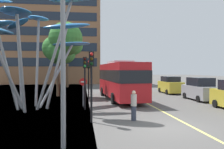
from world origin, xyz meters
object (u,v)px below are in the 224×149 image
Objects in this scene: red_bus at (120,79)px; no_entry_sign at (83,87)px; car_side_street at (170,85)px; pedestrian at (134,105)px; leaf_sculpture at (30,26)px; traffic_light_island_mid at (89,71)px; traffic_light_kerb_near at (91,72)px; car_parked_far at (200,90)px; traffic_light_kerb_far at (85,72)px.

red_bus is 4.90× the size of no_entry_sign.
red_bus is 2.65× the size of car_side_street.
pedestrian is (-0.75, -9.55, -1.18)m from red_bus.
traffic_light_island_mid is (4.38, 5.42, -3.27)m from leaf_sculpture.
no_entry_sign is (-0.44, 5.61, -1.30)m from traffic_light_kerb_near.
leaf_sculpture is at bearing -166.74° from car_parked_far.
traffic_light_kerb_far is 5.90m from traffic_light_island_mid.
traffic_light_kerb_far and traffic_light_island_mid have the same top height.
car_parked_far reaches higher than car_side_street.
car_side_street is 1.85× the size of no_entry_sign.
traffic_light_island_mid is at bearing 83.09° from no_entry_sign.
traffic_light_island_mid is at bearing -155.50° from car_side_street.
car_parked_far is (11.04, 4.00, -1.76)m from traffic_light_kerb_far.
car_parked_far is at bearing -86.27° from car_side_street.
leaf_sculpture is 7.09m from traffic_light_kerb_near.
traffic_light_kerb_near reaches higher than red_bus.
no_entry_sign is (-0.12, 1.43, -1.26)m from traffic_light_kerb_far.
car_side_street is at bearing 61.49° from pedestrian.
no_entry_sign is at bearing -130.96° from red_bus.
leaf_sculpture reaches higher than red_bus.
leaf_sculpture is 9.55m from pedestrian.
traffic_light_kerb_near is at bearing -90.58° from traffic_light_island_mid.
no_entry_sign is (-0.54, -4.46, -1.26)m from traffic_light_island_mid.
red_bus is 2.48× the size of car_parked_far.
traffic_light_kerb_far is at bearing -135.22° from car_side_street.
traffic_light_kerb_near is 0.93× the size of car_side_street.
car_parked_far reaches higher than pedestrian.
traffic_light_kerb_far is 11.88m from car_parked_far.
car_side_street is at bearing 34.76° from red_bus.
car_parked_far is 11.47m from no_entry_sign.
traffic_light_island_mid is 0.86× the size of car_parked_far.
leaf_sculpture is at bearing 132.61° from traffic_light_kerb_near.
car_parked_far is at bearing 19.91° from traffic_light_kerb_far.
pedestrian is (2.32, -9.84, -1.90)m from traffic_light_island_mid.
traffic_light_kerb_near is 1.72× the size of no_entry_sign.
traffic_light_kerb_far is at bearing -85.27° from no_entry_sign.
leaf_sculpture is 6.22× the size of pedestrian.
traffic_light_kerb_far is at bearing -6.71° from leaf_sculpture.
red_bus is 2.89× the size of traffic_light_kerb_far.
no_entry_sign is (-11.16, -2.57, 0.50)m from car_parked_far.
pedestrian is at bearing -55.22° from traffic_light_kerb_far.
no_entry_sign is at bearing -96.91° from traffic_light_island_mid.
traffic_light_island_mid is (-3.08, 0.29, 0.72)m from red_bus.
traffic_light_kerb_far is 5.18m from pedestrian.
red_bus is at bearing 85.50° from pedestrian.
car_side_street is at bearing 24.50° from traffic_light_island_mid.
traffic_light_kerb_far is (3.95, -0.47, -3.27)m from leaf_sculpture.
leaf_sculpture is at bearing 173.29° from traffic_light_kerb_far.
traffic_light_kerb_near reaches higher than car_parked_far.
traffic_light_kerb_near reaches higher than no_entry_sign.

